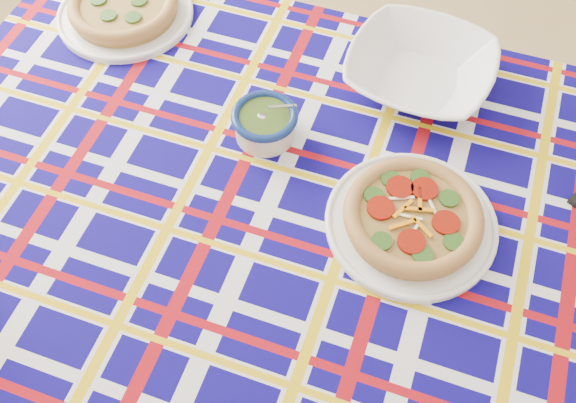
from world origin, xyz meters
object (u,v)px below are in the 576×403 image
Objects in this scene: main_focaccia_plate at (413,217)px; pesto_bowl at (265,122)px; serving_bowl at (420,71)px; dining_table at (313,222)px.

main_focaccia_plate is 2.45× the size of pesto_bowl.
serving_bowl is (-0.14, 0.30, 0.01)m from main_focaccia_plate.
main_focaccia_plate is at bearing -5.02° from pesto_bowl.
serving_bowl reaches higher than main_focaccia_plate.
dining_table is 0.20m from main_focaccia_plate.
serving_bowl is (0.02, 0.35, 0.11)m from dining_table.
dining_table is 6.08× the size of serving_bowl.
pesto_bowl is 0.44× the size of serving_bowl.
pesto_bowl is at bearing -122.75° from serving_bowl.
pesto_bowl is (-0.16, 0.07, 0.11)m from dining_table.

